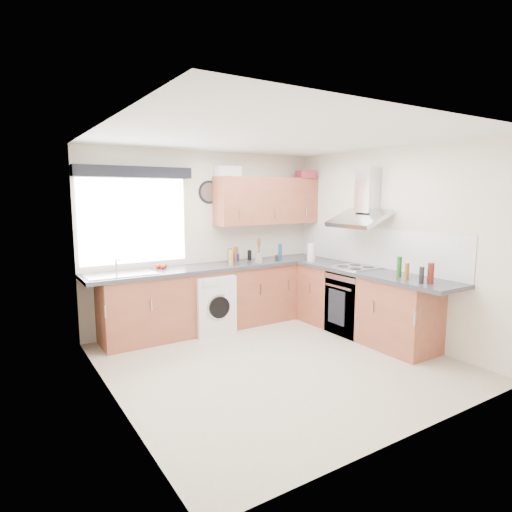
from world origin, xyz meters
TOP-DOWN VIEW (x-y plane):
  - ground_plane at (0.00, 0.00)m, footprint 3.60×3.60m
  - ceiling at (0.00, 0.00)m, footprint 3.60×3.60m
  - wall_back at (0.00, 1.80)m, footprint 3.60×0.02m
  - wall_front at (0.00, -1.80)m, footprint 3.60×0.02m
  - wall_left at (-1.80, 0.00)m, footprint 0.02×3.60m
  - wall_right at (1.80, 0.00)m, footprint 0.02×3.60m
  - window at (-1.05, 1.79)m, footprint 1.40×0.02m
  - window_blind at (-1.05, 1.70)m, footprint 1.50×0.18m
  - splashback at (1.79, 0.30)m, footprint 0.01×3.00m
  - base_cab_back at (-0.10, 1.51)m, footprint 3.00×0.58m
  - base_cab_corner at (1.50, 1.50)m, footprint 0.60×0.60m
  - base_cab_right at (1.51, 0.15)m, footprint 0.58×2.10m
  - worktop_back at (0.00, 1.50)m, footprint 3.60×0.62m
  - worktop_right at (1.50, 0.00)m, footprint 0.62×2.42m
  - sink at (-1.33, 1.50)m, footprint 0.84×0.46m
  - oven at (1.50, 0.30)m, footprint 0.56×0.58m
  - hob_plate at (1.50, 0.30)m, footprint 0.52×0.52m
  - extractor_hood at (1.60, 0.30)m, footprint 0.52×0.78m
  - upper_cabinets at (0.95, 1.62)m, footprint 1.70×0.35m
  - washing_machine at (-0.15, 1.40)m, footprint 0.58×0.56m
  - wall_clock at (0.05, 1.78)m, footprint 0.33×0.04m
  - casserole at (0.30, 1.72)m, footprint 0.36×0.26m
  - storage_box at (1.60, 1.52)m, footprint 0.29×0.25m
  - utensil_pot at (0.62, 1.35)m, footprint 0.12×0.12m
  - kitchen_roll at (1.35, 1.05)m, footprint 0.13×0.13m
  - tomato_cluster at (-0.75, 1.65)m, footprint 0.17×0.17m
  - jar_0 at (0.17, 1.39)m, footprint 0.06×0.06m
  - jar_1 at (1.02, 1.39)m, footprint 0.06×0.06m
  - jar_2 at (0.19, 1.45)m, footprint 0.06×0.06m
  - jar_3 at (0.93, 1.36)m, footprint 0.05×0.05m
  - jar_4 at (0.64, 1.65)m, footprint 0.06×0.06m
  - jar_5 at (0.41, 1.67)m, footprint 0.07×0.07m
  - jar_6 at (0.32, 1.59)m, footprint 0.04×0.04m
  - jar_7 at (0.43, 1.65)m, footprint 0.05×0.05m
  - bottle_0 at (1.41, -0.61)m, footprint 0.05×0.05m
  - bottle_1 at (1.44, -0.90)m, footprint 0.07×0.07m
  - bottle_2 at (1.36, -0.84)m, footprint 0.05×0.05m
  - bottle_3 at (1.46, -0.45)m, footprint 0.06×0.06m

SIDE VIEW (x-z plane):
  - ground_plane at x=0.00m, z-range 0.00..0.00m
  - washing_machine at x=-0.15m, z-range 0.00..0.81m
  - oven at x=1.50m, z-range 0.00..0.85m
  - base_cab_back at x=-0.10m, z-range 0.00..0.86m
  - base_cab_corner at x=1.50m, z-range 0.00..0.86m
  - base_cab_right at x=1.51m, z-range 0.00..0.86m
  - worktop_back at x=0.00m, z-range 0.86..0.91m
  - worktop_right at x=1.50m, z-range 0.86..0.91m
  - hob_plate at x=1.50m, z-range 0.91..0.92m
  - tomato_cluster at x=-0.75m, z-range 0.91..0.97m
  - sink at x=-1.33m, z-range 0.90..1.00m
  - jar_3 at x=0.93m, z-range 0.91..1.00m
  - jar_7 at x=0.43m, z-range 0.91..1.02m
  - jar_6 at x=0.32m, z-range 0.91..1.05m
  - utensil_pot at x=0.62m, z-range 0.91..1.06m
  - jar_4 at x=0.64m, z-range 0.91..1.06m
  - bottle_2 at x=1.36m, z-range 0.91..1.10m
  - bottle_0 at x=1.41m, z-range 0.91..1.10m
  - jar_5 at x=0.41m, z-range 0.91..1.12m
  - jar_0 at x=0.17m, z-range 0.91..1.13m
  - jar_2 at x=0.19m, z-range 0.91..1.14m
  - bottle_1 at x=1.44m, z-range 0.91..1.14m
  - bottle_3 at x=1.46m, z-range 0.91..1.16m
  - jar_1 at x=1.02m, z-range 0.91..1.16m
  - kitchen_roll at x=1.35m, z-range 0.91..1.18m
  - splashback at x=1.79m, z-range 0.91..1.45m
  - wall_back at x=0.00m, z-range 0.00..2.50m
  - wall_front at x=0.00m, z-range 0.00..2.50m
  - wall_left at x=-1.80m, z-range 0.00..2.50m
  - wall_right at x=1.80m, z-range 0.00..2.50m
  - window at x=-1.05m, z-range 1.00..2.10m
  - extractor_hood at x=1.60m, z-range 1.44..2.10m
  - upper_cabinets at x=0.95m, z-range 1.45..2.15m
  - wall_clock at x=0.05m, z-range 1.76..2.10m
  - window_blind at x=-1.05m, z-range 2.11..2.25m
  - storage_box at x=1.60m, z-range 2.15..2.27m
  - casserole at x=0.30m, z-range 2.15..2.30m
  - ceiling at x=0.00m, z-range 2.49..2.51m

